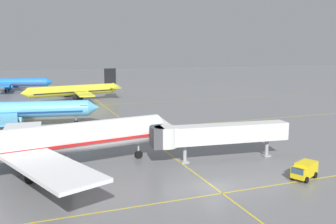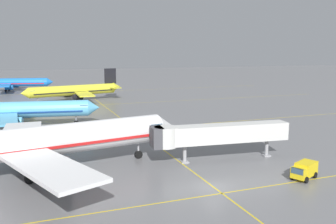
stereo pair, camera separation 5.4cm
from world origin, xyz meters
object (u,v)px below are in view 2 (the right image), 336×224
at_px(service_truck_red_van, 304,170).
at_px(airliner_second_row, 15,110).
at_px(airliner_front_gate, 36,143).
at_px(airliner_third_row, 75,90).
at_px(jet_bridge, 212,134).
at_px(airliner_far_left_stand, 10,83).

bearing_deg(service_truck_red_van, airliner_second_row, 126.95).
bearing_deg(airliner_front_gate, service_truck_red_van, -23.05).
height_order(airliner_third_row, jet_bridge, airliner_third_row).
height_order(airliner_second_row, service_truck_red_van, airliner_second_row).
distance_m(airliner_second_row, airliner_far_left_stand, 77.58).
relative_size(airliner_third_row, airliner_far_left_stand, 0.99).
relative_size(service_truck_red_van, jet_bridge, 0.21).
bearing_deg(airliner_second_row, jet_bridge, -52.15).
distance_m(airliner_third_row, service_truck_red_van, 87.79).
xyz_separation_m(airliner_third_row, service_truck_red_van, (19.28, -85.61, -2.37)).
relative_size(airliner_second_row, service_truck_red_van, 7.84).
bearing_deg(airliner_far_left_stand, jet_bridge, -73.84).
bearing_deg(airliner_front_gate, jet_bridge, -5.61).
distance_m(airliner_second_row, airliner_third_row, 41.30).
bearing_deg(service_truck_red_van, jet_bridge, 123.86).
bearing_deg(service_truck_red_van, airliner_front_gate, 156.95).
bearing_deg(airliner_second_row, airliner_third_row, 66.16).
distance_m(airliner_front_gate, airliner_third_row, 73.07).
xyz_separation_m(airliner_second_row, service_truck_red_van, (35.97, -47.83, -2.58)).
xyz_separation_m(airliner_front_gate, airliner_second_row, (-3.78, 34.14, -0.67)).
height_order(airliner_front_gate, airliner_third_row, airliner_front_gate).
height_order(airliner_front_gate, airliner_second_row, airliner_front_gate).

